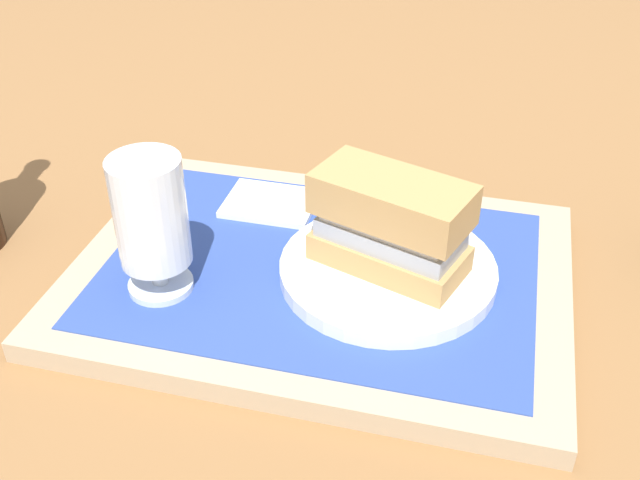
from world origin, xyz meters
The scene contains 7 objects.
ground_plane centered at (0.00, 0.00, 0.00)m, with size 3.00×3.00×0.00m, color olive.
tray centered at (0.00, 0.00, 0.01)m, with size 0.44×0.32×0.02m, color tan.
placemat centered at (0.00, 0.00, 0.02)m, with size 0.38×0.27×0.00m, color #2D4793.
plate centered at (-0.06, 0.00, 0.03)m, with size 0.19×0.19×0.01m, color white.
sandwich centered at (-0.06, 0.00, 0.08)m, with size 0.14×0.10×0.08m.
beer_glass centered at (0.13, 0.06, 0.09)m, with size 0.06×0.06×0.12m.
napkin_folded centered at (0.07, -0.09, 0.02)m, with size 0.09×0.07×0.01m, color white.
Camera 1 is at (-0.14, 0.53, 0.43)m, focal length 42.77 mm.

